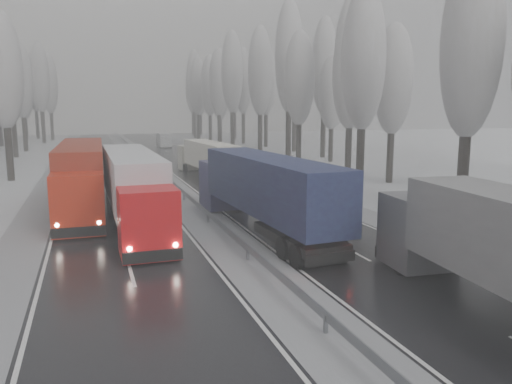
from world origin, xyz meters
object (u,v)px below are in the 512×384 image
box_truck_distant (164,140)px  truck_red_red (81,173)px  truck_cream_box (207,157)px  truck_blue_box (261,187)px  truck_red_white (133,184)px

box_truck_distant → truck_red_red: truck_red_red is taller
truck_cream_box → truck_red_red: 17.69m
truck_cream_box → truck_red_red: (-11.67, -13.29, 0.51)m
truck_blue_box → truck_red_white: bearing=148.6°
truck_red_red → box_truck_distant: bearing=77.5°
truck_cream_box → truck_blue_box: bearing=-99.0°
truck_cream_box → truck_red_red: size_ratio=0.81×
truck_blue_box → box_truck_distant: truck_blue_box is taller
truck_cream_box → box_truck_distant: 42.15m
box_truck_distant → truck_red_white: 61.91m
truck_red_white → truck_red_red: (-2.92, 5.59, 0.11)m
truck_red_white → truck_red_red: truck_red_red is taller
truck_blue_box → truck_red_red: bearing=132.9°
truck_blue_box → truck_red_red: 13.24m
box_truck_distant → truck_red_white: bearing=-98.6°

